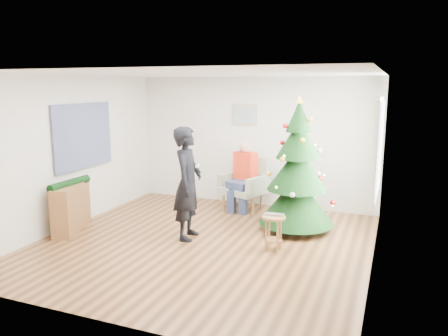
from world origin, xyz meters
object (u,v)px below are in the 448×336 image
at_px(stool, 273,233).
at_px(console, 71,208).
at_px(christmas_tree, 297,171).
at_px(standing_man, 188,183).
at_px(armchair, 245,190).

height_order(stool, console, console).
xyz_separation_m(christmas_tree, console, (-3.52, -1.46, -0.63)).
relative_size(stool, console, 0.53).
bearing_deg(stool, christmas_tree, 84.23).
bearing_deg(standing_man, christmas_tree, -64.95).
height_order(standing_man, console, standing_man).
relative_size(armchair, console, 1.03).
xyz_separation_m(stool, standing_man, (-1.42, 0.02, 0.63)).
bearing_deg(console, standing_man, -7.02).
relative_size(christmas_tree, armchair, 2.21).
relative_size(christmas_tree, standing_man, 1.26).
distance_m(christmas_tree, standing_man, 1.86).
bearing_deg(armchair, standing_man, -78.30).
xyz_separation_m(christmas_tree, stool, (-0.11, -1.07, -0.76)).
bearing_deg(christmas_tree, console, -157.48).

